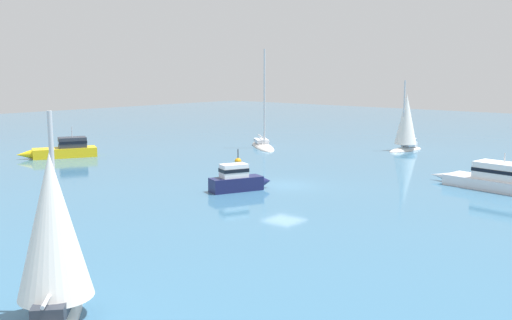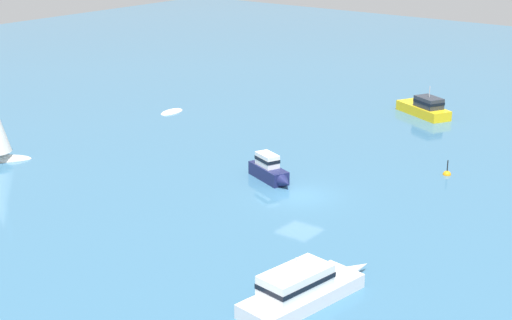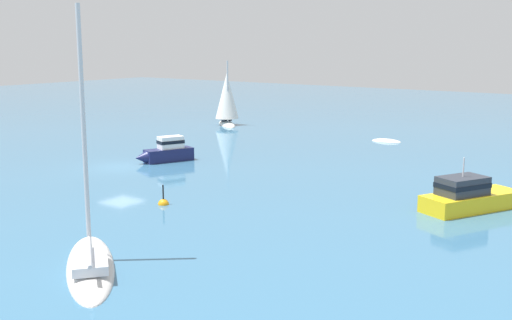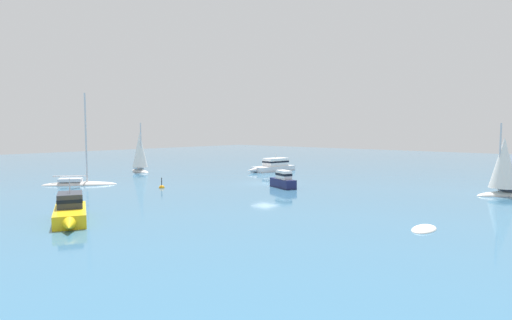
% 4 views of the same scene
% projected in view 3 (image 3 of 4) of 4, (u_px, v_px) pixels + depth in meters
% --- Properties ---
extents(ground_plane, '(160.00, 160.00, 0.00)m').
position_uv_depth(ground_plane, '(121.00, 167.00, 44.40)').
color(ground_plane, teal).
extents(cabin_cruiser, '(4.33, 6.81, 2.81)m').
position_uv_depth(cabin_cruiser, '(472.00, 196.00, 33.05)').
color(cabin_cruiser, yellow).
rests_on(cabin_cruiser, ground).
extents(rib, '(2.69, 1.45, 0.49)m').
position_uv_depth(rib, '(386.00, 142.00, 55.54)').
color(rib, silver).
rests_on(rib, ground).
extents(ketch, '(7.24, 6.39, 10.38)m').
position_uv_depth(ketch, '(90.00, 264.00, 24.56)').
color(ketch, silver).
rests_on(ketch, ground).
extents(yacht_1, '(4.94, 4.56, 7.07)m').
position_uv_depth(yacht_1, '(227.00, 102.00, 66.02)').
color(yacht_1, silver).
rests_on(yacht_1, ground).
extents(powerboat, '(2.62, 4.42, 1.82)m').
position_uv_depth(powerboat, '(166.00, 151.00, 46.26)').
color(powerboat, '#191E4C').
rests_on(powerboat, ground).
extents(channel_buoy, '(0.59, 0.59, 1.37)m').
position_uv_depth(channel_buoy, '(163.00, 204.00, 34.17)').
color(channel_buoy, orange).
rests_on(channel_buoy, ground).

